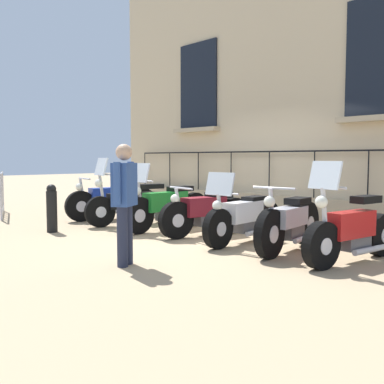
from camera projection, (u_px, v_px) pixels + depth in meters
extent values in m
plane|color=tan|center=(198.00, 236.00, 7.98)|extent=(60.00, 60.00, 0.00)
cube|color=#C6B28E|center=(283.00, 34.00, 9.41)|extent=(0.60, 10.18, 8.05)
cube|color=tan|center=(270.00, 209.00, 9.43)|extent=(0.20, 10.18, 0.63)
cube|color=black|center=(380.00, 55.00, 7.64)|extent=(0.06, 1.23, 2.07)
cube|color=tan|center=(376.00, 118.00, 7.66)|extent=(0.24, 1.43, 0.10)
cube|color=black|center=(198.00, 86.00, 10.87)|extent=(0.06, 1.23, 2.07)
cube|color=tan|center=(196.00, 130.00, 10.89)|extent=(0.24, 1.43, 0.10)
cube|color=black|center=(269.00, 152.00, 9.31)|extent=(0.03, 8.55, 0.03)
cylinder|color=black|center=(145.00, 169.00, 12.43)|extent=(0.02, 0.02, 0.91)
cylinder|color=black|center=(170.00, 170.00, 11.65)|extent=(0.02, 0.02, 0.91)
cylinder|color=black|center=(198.00, 171.00, 10.88)|extent=(0.02, 0.02, 0.91)
cylinder|color=black|center=(231.00, 172.00, 10.11)|extent=(0.02, 0.02, 0.91)
cylinder|color=black|center=(269.00, 173.00, 9.34)|extent=(0.02, 0.02, 0.91)
cylinder|color=black|center=(314.00, 174.00, 8.57)|extent=(0.02, 0.02, 0.91)
cylinder|color=black|center=(368.00, 176.00, 7.80)|extent=(0.02, 0.02, 0.91)
cylinder|color=black|center=(80.00, 206.00, 9.74)|extent=(0.69, 0.26, 0.68)
cylinder|color=silver|center=(80.00, 206.00, 9.74)|extent=(0.26, 0.20, 0.24)
cylinder|color=black|center=(143.00, 202.00, 10.56)|extent=(0.69, 0.26, 0.68)
cylinder|color=silver|center=(143.00, 202.00, 10.56)|extent=(0.26, 0.20, 0.24)
cube|color=#1E389E|center=(111.00, 195.00, 10.11)|extent=(1.00, 0.48, 0.35)
cube|color=#4C4C51|center=(115.00, 206.00, 10.18)|extent=(0.61, 0.35, 0.24)
cube|color=black|center=(126.00, 185.00, 10.30)|extent=(0.58, 0.38, 0.10)
cylinder|color=silver|center=(82.00, 192.00, 9.74)|extent=(0.17, 0.09, 0.62)
cylinder|color=silver|center=(84.00, 179.00, 9.74)|extent=(0.16, 0.68, 0.04)
sphere|color=white|center=(79.00, 187.00, 9.69)|extent=(0.16, 0.16, 0.16)
cylinder|color=silver|center=(126.00, 211.00, 10.15)|extent=(0.86, 0.24, 0.08)
cylinder|color=black|center=(100.00, 212.00, 8.93)|extent=(0.64, 0.23, 0.63)
cylinder|color=silver|center=(100.00, 212.00, 8.93)|extent=(0.24, 0.17, 0.22)
cylinder|color=black|center=(166.00, 207.00, 9.75)|extent=(0.64, 0.23, 0.63)
cylinder|color=silver|center=(166.00, 207.00, 9.75)|extent=(0.24, 0.17, 0.22)
cube|color=black|center=(132.00, 200.00, 9.30)|extent=(1.08, 0.46, 0.32)
cube|color=#4C4C51|center=(137.00, 211.00, 9.37)|extent=(0.66, 0.33, 0.22)
cube|color=black|center=(150.00, 186.00, 9.50)|extent=(0.62, 0.35, 0.10)
cylinder|color=silver|center=(102.00, 193.00, 8.93)|extent=(0.17, 0.09, 0.77)
cylinder|color=silver|center=(104.00, 174.00, 8.93)|extent=(0.15, 0.58, 0.04)
sphere|color=white|center=(99.00, 183.00, 8.87)|extent=(0.16, 0.16, 0.16)
cylinder|color=silver|center=(149.00, 216.00, 9.37)|extent=(0.94, 0.26, 0.08)
cube|color=silver|center=(101.00, 167.00, 8.88)|extent=(0.21, 0.49, 0.36)
cylinder|color=black|center=(138.00, 216.00, 8.12)|extent=(0.69, 0.13, 0.69)
cylinder|color=silver|center=(138.00, 216.00, 8.12)|extent=(0.25, 0.14, 0.24)
cylinder|color=black|center=(194.00, 209.00, 9.17)|extent=(0.69, 0.13, 0.69)
cylinder|color=silver|center=(194.00, 209.00, 9.17)|extent=(0.25, 0.14, 0.24)
cube|color=#1E842D|center=(166.00, 201.00, 8.59)|extent=(0.97, 0.30, 0.36)
cube|color=#4C4C51|center=(170.00, 214.00, 8.68)|extent=(0.58, 0.23, 0.24)
cube|color=black|center=(180.00, 189.00, 8.85)|extent=(0.55, 0.26, 0.10)
cylinder|color=silver|center=(140.00, 198.00, 8.13)|extent=(0.16, 0.06, 0.64)
cylinder|color=silver|center=(142.00, 181.00, 8.14)|extent=(0.05, 0.59, 0.04)
sphere|color=white|center=(137.00, 191.00, 8.07)|extent=(0.16, 0.16, 0.16)
cylinder|color=silver|center=(182.00, 219.00, 8.72)|extent=(0.87, 0.11, 0.08)
cube|color=silver|center=(139.00, 173.00, 8.09)|extent=(0.14, 0.48, 0.36)
cylinder|color=black|center=(176.00, 220.00, 7.64)|extent=(0.67, 0.24, 0.66)
cylinder|color=silver|center=(176.00, 220.00, 7.64)|extent=(0.25, 0.19, 0.23)
cylinder|color=black|center=(234.00, 215.00, 8.36)|extent=(0.67, 0.24, 0.66)
cylinder|color=silver|center=(234.00, 215.00, 8.36)|extent=(0.25, 0.19, 0.23)
cube|color=maroon|center=(204.00, 206.00, 7.96)|extent=(0.86, 0.44, 0.33)
cube|color=#4C4C51|center=(208.00, 219.00, 8.03)|extent=(0.53, 0.32, 0.23)
cube|color=black|center=(219.00, 195.00, 8.13)|extent=(0.50, 0.35, 0.10)
cylinder|color=silver|center=(178.00, 204.00, 7.64)|extent=(0.17, 0.09, 0.56)
cylinder|color=silver|center=(181.00, 188.00, 7.65)|extent=(0.15, 0.68, 0.04)
sphere|color=white|center=(175.00, 199.00, 7.60)|extent=(0.16, 0.16, 0.16)
cylinder|color=silver|center=(221.00, 226.00, 7.99)|extent=(0.74, 0.20, 0.08)
cylinder|color=black|center=(218.00, 229.00, 6.82)|extent=(0.63, 0.18, 0.62)
cylinder|color=silver|center=(218.00, 229.00, 6.82)|extent=(0.23, 0.16, 0.22)
cylinder|color=black|center=(268.00, 219.00, 7.88)|extent=(0.63, 0.18, 0.62)
cylinder|color=silver|center=(268.00, 219.00, 7.88)|extent=(0.23, 0.16, 0.22)
cube|color=silver|center=(243.00, 212.00, 7.30)|extent=(0.82, 0.34, 0.33)
cube|color=#4C4C51|center=(247.00, 225.00, 7.39)|extent=(0.49, 0.26, 0.22)
cube|color=black|center=(255.00, 199.00, 7.53)|extent=(0.47, 0.28, 0.10)
cylinder|color=silver|center=(220.00, 211.00, 6.84)|extent=(0.16, 0.07, 0.55)
cylinder|color=silver|center=(222.00, 193.00, 6.85)|extent=(0.08, 0.61, 0.04)
sphere|color=white|center=(217.00, 206.00, 6.78)|extent=(0.16, 0.16, 0.16)
cylinder|color=silver|center=(259.00, 231.00, 7.41)|extent=(0.72, 0.14, 0.08)
cube|color=silver|center=(220.00, 184.00, 6.80)|extent=(0.16, 0.51, 0.36)
cylinder|color=black|center=(270.00, 234.00, 6.15)|extent=(0.71, 0.23, 0.70)
cylinder|color=silver|center=(270.00, 234.00, 6.15)|extent=(0.26, 0.18, 0.24)
cylinder|color=black|center=(307.00, 223.00, 7.13)|extent=(0.71, 0.23, 0.70)
cylinder|color=silver|center=(307.00, 223.00, 7.13)|extent=(0.26, 0.18, 0.24)
cube|color=#B2B2BC|center=(288.00, 217.00, 6.58)|extent=(0.80, 0.40, 0.28)
cube|color=#4C4C51|center=(291.00, 230.00, 6.68)|extent=(0.49, 0.30, 0.24)
cube|color=black|center=(298.00, 201.00, 6.82)|extent=(0.47, 0.33, 0.10)
cylinder|color=silver|center=(272.00, 211.00, 6.16)|extent=(0.17, 0.08, 0.64)
cylinder|color=silver|center=(274.00, 188.00, 6.18)|extent=(0.13, 0.65, 0.04)
sphere|color=white|center=(269.00, 202.00, 6.09)|extent=(0.16, 0.16, 0.16)
cylinder|color=silver|center=(305.00, 238.00, 6.70)|extent=(0.70, 0.18, 0.08)
cylinder|color=black|center=(321.00, 246.00, 5.55)|extent=(0.62, 0.22, 0.61)
cylinder|color=silver|center=(321.00, 246.00, 5.55)|extent=(0.23, 0.19, 0.21)
cylinder|color=black|center=(381.00, 235.00, 6.33)|extent=(0.62, 0.22, 0.61)
cylinder|color=silver|center=(381.00, 235.00, 6.33)|extent=(0.23, 0.19, 0.21)
cube|color=red|center=(351.00, 224.00, 5.89)|extent=(0.81, 0.34, 0.35)
cube|color=#4C4C51|center=(355.00, 242.00, 5.97)|extent=(0.50, 0.25, 0.21)
cube|color=black|center=(366.00, 199.00, 6.06)|extent=(0.47, 0.27, 0.10)
cylinder|color=silver|center=(325.00, 216.00, 5.55)|extent=(0.17, 0.08, 0.74)
cylinder|color=silver|center=(328.00, 187.00, 5.55)|extent=(0.11, 0.53, 0.04)
sphere|color=white|center=(321.00, 202.00, 5.49)|extent=(0.16, 0.16, 0.16)
cylinder|color=silver|center=(370.00, 250.00, 5.96)|extent=(0.71, 0.17, 0.08)
cube|color=silver|center=(325.00, 175.00, 5.50)|extent=(0.18, 0.45, 0.36)
cylinder|color=#B7B7BF|center=(3.00, 191.00, 11.65)|extent=(0.05, 0.05, 1.05)
cylinder|color=#B7B7BF|center=(1.00, 197.00, 9.87)|extent=(0.05, 0.05, 1.05)
cylinder|color=#B7B7BF|center=(1.00, 174.00, 10.72)|extent=(0.75, 1.81, 0.04)
cylinder|color=#B7B7BF|center=(2.00, 209.00, 10.79)|extent=(0.75, 1.81, 0.04)
cylinder|color=#B7B7BF|center=(2.00, 189.00, 11.29)|extent=(0.02, 0.02, 0.87)
cylinder|color=#B7B7BF|center=(2.00, 190.00, 10.93)|extent=(0.02, 0.02, 0.87)
cylinder|color=#B7B7BF|center=(2.00, 191.00, 10.58)|extent=(0.02, 0.02, 0.87)
cylinder|color=#B7B7BF|center=(1.00, 193.00, 10.22)|extent=(0.02, 0.02, 0.87)
cylinder|color=black|center=(52.00, 212.00, 8.34)|extent=(0.20, 0.20, 0.78)
sphere|color=black|center=(51.00, 189.00, 8.31)|extent=(0.18, 0.18, 0.18)
cylinder|color=#23283D|center=(127.00, 235.00, 5.83)|extent=(0.14, 0.14, 0.78)
cylinder|color=#23283D|center=(122.00, 237.00, 5.68)|extent=(0.14, 0.14, 0.78)
cube|color=#2D4C8C|center=(124.00, 184.00, 5.70)|extent=(0.42, 0.38, 0.55)
sphere|color=tan|center=(124.00, 152.00, 5.67)|extent=(0.21, 0.21, 0.21)
cylinder|color=#2D4C8C|center=(131.00, 181.00, 5.91)|extent=(0.09, 0.09, 0.53)
cylinder|color=#2D4C8C|center=(117.00, 183.00, 5.49)|extent=(0.09, 0.09, 0.53)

